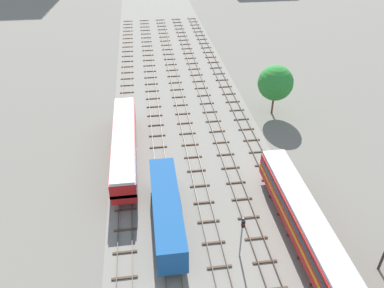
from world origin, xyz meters
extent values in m
plane|color=slate|center=(0.00, 56.00, 0.00)|extent=(480.00, 480.00, 0.00)
cube|color=gray|center=(0.00, 56.00, 0.00)|extent=(21.68, 176.00, 0.01)
cube|color=#47382D|center=(-9.56, 57.00, 0.22)|extent=(0.07, 126.00, 0.15)
cube|color=#47382D|center=(-8.12, 57.00, 0.22)|extent=(0.07, 126.00, 0.15)
cube|color=brown|center=(-8.84, 34.50, 0.07)|extent=(2.40, 0.22, 0.14)
cube|color=brown|center=(-8.84, 37.50, 0.07)|extent=(2.40, 0.22, 0.14)
cube|color=brown|center=(-8.84, 40.50, 0.07)|extent=(2.40, 0.22, 0.14)
cube|color=brown|center=(-8.84, 43.50, 0.07)|extent=(2.40, 0.22, 0.14)
cube|color=brown|center=(-8.84, 46.50, 0.07)|extent=(2.40, 0.22, 0.14)
cube|color=brown|center=(-8.84, 49.50, 0.07)|extent=(2.40, 0.22, 0.14)
cube|color=brown|center=(-8.84, 52.50, 0.07)|extent=(2.40, 0.22, 0.14)
cube|color=brown|center=(-8.84, 55.50, 0.07)|extent=(2.40, 0.22, 0.14)
cube|color=brown|center=(-8.84, 58.50, 0.07)|extent=(2.40, 0.22, 0.14)
cube|color=brown|center=(-8.84, 61.50, 0.07)|extent=(2.40, 0.22, 0.14)
cube|color=brown|center=(-8.84, 64.50, 0.07)|extent=(2.40, 0.22, 0.14)
cube|color=brown|center=(-8.84, 67.50, 0.07)|extent=(2.40, 0.22, 0.14)
cube|color=brown|center=(-8.84, 70.50, 0.07)|extent=(2.40, 0.22, 0.14)
cube|color=brown|center=(-8.84, 73.50, 0.07)|extent=(2.40, 0.22, 0.14)
cube|color=brown|center=(-8.84, 76.50, 0.07)|extent=(2.40, 0.22, 0.14)
cube|color=brown|center=(-8.84, 79.50, 0.07)|extent=(2.40, 0.22, 0.14)
cube|color=brown|center=(-8.84, 82.50, 0.07)|extent=(2.40, 0.22, 0.14)
cube|color=brown|center=(-8.84, 85.50, 0.07)|extent=(2.40, 0.22, 0.14)
cube|color=brown|center=(-8.84, 88.50, 0.07)|extent=(2.40, 0.22, 0.14)
cube|color=brown|center=(-8.84, 91.50, 0.07)|extent=(2.40, 0.22, 0.14)
cube|color=brown|center=(-8.84, 94.50, 0.07)|extent=(2.40, 0.22, 0.14)
cube|color=brown|center=(-8.84, 97.50, 0.07)|extent=(2.40, 0.22, 0.14)
cube|color=brown|center=(-8.84, 100.50, 0.07)|extent=(2.40, 0.22, 0.14)
cube|color=brown|center=(-8.84, 103.50, 0.07)|extent=(2.40, 0.22, 0.14)
cube|color=brown|center=(-8.84, 106.50, 0.07)|extent=(2.40, 0.22, 0.14)
cube|color=brown|center=(-8.84, 109.50, 0.07)|extent=(2.40, 0.22, 0.14)
cube|color=brown|center=(-8.84, 112.50, 0.07)|extent=(2.40, 0.22, 0.14)
cube|color=brown|center=(-8.84, 115.50, 0.07)|extent=(2.40, 0.22, 0.14)
cube|color=brown|center=(-8.84, 118.50, 0.07)|extent=(2.40, 0.22, 0.14)
cube|color=#47382D|center=(-5.14, 57.00, 0.22)|extent=(0.07, 126.00, 0.15)
cube|color=#47382D|center=(-3.70, 57.00, 0.22)|extent=(0.07, 126.00, 0.15)
cube|color=brown|center=(-4.42, 34.50, 0.07)|extent=(2.40, 0.22, 0.14)
cube|color=brown|center=(-4.42, 37.50, 0.07)|extent=(2.40, 0.22, 0.14)
cube|color=brown|center=(-4.42, 40.50, 0.07)|extent=(2.40, 0.22, 0.14)
cube|color=brown|center=(-4.42, 43.50, 0.07)|extent=(2.40, 0.22, 0.14)
cube|color=brown|center=(-4.42, 46.50, 0.07)|extent=(2.40, 0.22, 0.14)
cube|color=brown|center=(-4.42, 49.50, 0.07)|extent=(2.40, 0.22, 0.14)
cube|color=brown|center=(-4.42, 52.50, 0.07)|extent=(2.40, 0.22, 0.14)
cube|color=brown|center=(-4.42, 55.50, 0.07)|extent=(2.40, 0.22, 0.14)
cube|color=brown|center=(-4.42, 58.50, 0.07)|extent=(2.40, 0.22, 0.14)
cube|color=brown|center=(-4.42, 61.50, 0.07)|extent=(2.40, 0.22, 0.14)
cube|color=brown|center=(-4.42, 64.50, 0.07)|extent=(2.40, 0.22, 0.14)
cube|color=brown|center=(-4.42, 67.50, 0.07)|extent=(2.40, 0.22, 0.14)
cube|color=brown|center=(-4.42, 70.50, 0.07)|extent=(2.40, 0.22, 0.14)
cube|color=brown|center=(-4.42, 73.50, 0.07)|extent=(2.40, 0.22, 0.14)
cube|color=brown|center=(-4.42, 76.50, 0.07)|extent=(2.40, 0.22, 0.14)
cube|color=brown|center=(-4.42, 79.50, 0.07)|extent=(2.40, 0.22, 0.14)
cube|color=brown|center=(-4.42, 82.50, 0.07)|extent=(2.40, 0.22, 0.14)
cube|color=brown|center=(-4.42, 85.50, 0.07)|extent=(2.40, 0.22, 0.14)
cube|color=brown|center=(-4.42, 88.50, 0.07)|extent=(2.40, 0.22, 0.14)
cube|color=brown|center=(-4.42, 91.50, 0.07)|extent=(2.40, 0.22, 0.14)
cube|color=brown|center=(-4.42, 94.50, 0.07)|extent=(2.40, 0.22, 0.14)
cube|color=brown|center=(-4.42, 97.50, 0.07)|extent=(2.40, 0.22, 0.14)
cube|color=brown|center=(-4.42, 100.50, 0.07)|extent=(2.40, 0.22, 0.14)
cube|color=brown|center=(-4.42, 103.50, 0.07)|extent=(2.40, 0.22, 0.14)
cube|color=brown|center=(-4.42, 106.50, 0.07)|extent=(2.40, 0.22, 0.14)
cube|color=brown|center=(-4.42, 109.50, 0.07)|extent=(2.40, 0.22, 0.14)
cube|color=brown|center=(-4.42, 112.50, 0.07)|extent=(2.40, 0.22, 0.14)
cube|color=brown|center=(-4.42, 115.50, 0.07)|extent=(2.40, 0.22, 0.14)
cube|color=brown|center=(-4.42, 118.50, 0.07)|extent=(2.40, 0.22, 0.14)
cube|color=#47382D|center=(-0.72, 57.00, 0.22)|extent=(0.07, 126.00, 0.15)
cube|color=#47382D|center=(0.72, 57.00, 0.22)|extent=(0.07, 126.00, 0.15)
cube|color=brown|center=(0.00, 34.50, 0.07)|extent=(2.40, 0.22, 0.14)
cube|color=brown|center=(0.00, 37.50, 0.07)|extent=(2.40, 0.22, 0.14)
cube|color=brown|center=(0.00, 40.50, 0.07)|extent=(2.40, 0.22, 0.14)
cube|color=brown|center=(0.00, 43.50, 0.07)|extent=(2.40, 0.22, 0.14)
cube|color=brown|center=(0.00, 46.50, 0.07)|extent=(2.40, 0.22, 0.14)
cube|color=brown|center=(0.00, 49.50, 0.07)|extent=(2.40, 0.22, 0.14)
cube|color=brown|center=(0.00, 52.50, 0.07)|extent=(2.40, 0.22, 0.14)
cube|color=brown|center=(0.00, 55.50, 0.07)|extent=(2.40, 0.22, 0.14)
cube|color=brown|center=(0.00, 58.50, 0.07)|extent=(2.40, 0.22, 0.14)
cube|color=brown|center=(0.00, 61.50, 0.07)|extent=(2.40, 0.22, 0.14)
cube|color=brown|center=(0.00, 64.50, 0.07)|extent=(2.40, 0.22, 0.14)
cube|color=brown|center=(0.00, 67.50, 0.07)|extent=(2.40, 0.22, 0.14)
cube|color=brown|center=(0.00, 70.50, 0.07)|extent=(2.40, 0.22, 0.14)
cube|color=brown|center=(0.00, 73.50, 0.07)|extent=(2.40, 0.22, 0.14)
cube|color=brown|center=(0.00, 76.50, 0.07)|extent=(2.40, 0.22, 0.14)
cube|color=brown|center=(0.00, 79.50, 0.07)|extent=(2.40, 0.22, 0.14)
cube|color=brown|center=(0.00, 82.50, 0.07)|extent=(2.40, 0.22, 0.14)
cube|color=brown|center=(0.00, 85.50, 0.07)|extent=(2.40, 0.22, 0.14)
cube|color=brown|center=(0.00, 88.50, 0.07)|extent=(2.40, 0.22, 0.14)
cube|color=brown|center=(0.00, 91.50, 0.07)|extent=(2.40, 0.22, 0.14)
cube|color=brown|center=(0.00, 94.50, 0.07)|extent=(2.40, 0.22, 0.14)
cube|color=brown|center=(0.00, 97.50, 0.07)|extent=(2.40, 0.22, 0.14)
cube|color=brown|center=(0.00, 100.50, 0.07)|extent=(2.40, 0.22, 0.14)
cube|color=brown|center=(0.00, 103.50, 0.07)|extent=(2.40, 0.22, 0.14)
cube|color=brown|center=(0.00, 106.50, 0.07)|extent=(2.40, 0.22, 0.14)
cube|color=brown|center=(0.00, 109.50, 0.07)|extent=(2.40, 0.22, 0.14)
cube|color=brown|center=(0.00, 112.50, 0.07)|extent=(2.40, 0.22, 0.14)
cube|color=brown|center=(0.00, 115.50, 0.07)|extent=(2.40, 0.22, 0.14)
cube|color=brown|center=(0.00, 118.50, 0.07)|extent=(2.40, 0.22, 0.14)
cube|color=#47382D|center=(3.70, 57.00, 0.22)|extent=(0.07, 126.00, 0.15)
cube|color=#47382D|center=(5.14, 57.00, 0.22)|extent=(0.07, 126.00, 0.15)
cube|color=brown|center=(4.42, 34.50, 0.07)|extent=(2.40, 0.22, 0.14)
cube|color=brown|center=(4.42, 37.50, 0.07)|extent=(2.40, 0.22, 0.14)
cube|color=brown|center=(4.42, 40.50, 0.07)|extent=(2.40, 0.22, 0.14)
cube|color=brown|center=(4.42, 43.50, 0.07)|extent=(2.40, 0.22, 0.14)
cube|color=brown|center=(4.42, 46.50, 0.07)|extent=(2.40, 0.22, 0.14)
cube|color=brown|center=(4.42, 49.50, 0.07)|extent=(2.40, 0.22, 0.14)
cube|color=brown|center=(4.42, 52.50, 0.07)|extent=(2.40, 0.22, 0.14)
cube|color=brown|center=(4.42, 55.50, 0.07)|extent=(2.40, 0.22, 0.14)
cube|color=brown|center=(4.42, 58.50, 0.07)|extent=(2.40, 0.22, 0.14)
cube|color=brown|center=(4.42, 61.50, 0.07)|extent=(2.40, 0.22, 0.14)
cube|color=brown|center=(4.42, 64.50, 0.07)|extent=(2.40, 0.22, 0.14)
cube|color=brown|center=(4.42, 67.50, 0.07)|extent=(2.40, 0.22, 0.14)
cube|color=brown|center=(4.42, 70.50, 0.07)|extent=(2.40, 0.22, 0.14)
cube|color=brown|center=(4.42, 73.50, 0.07)|extent=(2.40, 0.22, 0.14)
cube|color=brown|center=(4.42, 76.50, 0.07)|extent=(2.40, 0.22, 0.14)
cube|color=brown|center=(4.42, 79.50, 0.07)|extent=(2.40, 0.22, 0.14)
cube|color=brown|center=(4.42, 82.50, 0.07)|extent=(2.40, 0.22, 0.14)
cube|color=brown|center=(4.42, 85.50, 0.07)|extent=(2.40, 0.22, 0.14)
cube|color=brown|center=(4.42, 88.50, 0.07)|extent=(2.40, 0.22, 0.14)
cube|color=brown|center=(4.42, 91.50, 0.07)|extent=(2.40, 0.22, 0.14)
cube|color=brown|center=(4.42, 94.50, 0.07)|extent=(2.40, 0.22, 0.14)
cube|color=brown|center=(4.42, 97.50, 0.07)|extent=(2.40, 0.22, 0.14)
cube|color=brown|center=(4.42, 100.50, 0.07)|extent=(2.40, 0.22, 0.14)
cube|color=brown|center=(4.42, 103.50, 0.07)|extent=(2.40, 0.22, 0.14)
cube|color=brown|center=(4.42, 106.50, 0.07)|extent=(2.40, 0.22, 0.14)
cube|color=brown|center=(4.42, 109.50, 0.07)|extent=(2.40, 0.22, 0.14)
cube|color=brown|center=(4.42, 112.50, 0.07)|extent=(2.40, 0.22, 0.14)
cube|color=brown|center=(4.42, 115.50, 0.07)|extent=(2.40, 0.22, 0.14)
cube|color=brown|center=(4.42, 118.50, 0.07)|extent=(2.40, 0.22, 0.14)
cube|color=#47382D|center=(8.12, 57.00, 0.22)|extent=(0.07, 126.00, 0.15)
cube|color=#47382D|center=(9.56, 57.00, 0.22)|extent=(0.07, 126.00, 0.15)
cube|color=brown|center=(8.84, 31.50, 0.07)|extent=(2.40, 0.22, 0.14)
cube|color=brown|center=(8.84, 34.50, 0.07)|extent=(2.40, 0.22, 0.14)
cube|color=brown|center=(8.84, 37.50, 0.07)|extent=(2.40, 0.22, 0.14)
cube|color=brown|center=(8.84, 40.50, 0.07)|extent=(2.40, 0.22, 0.14)
cube|color=brown|center=(8.84, 43.50, 0.07)|extent=(2.40, 0.22, 0.14)
cube|color=brown|center=(8.84, 46.50, 0.07)|extent=(2.40, 0.22, 0.14)
cube|color=brown|center=(8.84, 49.50, 0.07)|extent=(2.40, 0.22, 0.14)
cube|color=brown|center=(8.84, 52.50, 0.07)|extent=(2.40, 0.22, 0.14)
cube|color=brown|center=(8.84, 55.50, 0.07)|extent=(2.40, 0.22, 0.14)
cube|color=brown|center=(8.84, 58.50, 0.07)|extent=(2.40, 0.22, 0.14)
cube|color=brown|center=(8.84, 61.50, 0.07)|extent=(2.40, 0.22, 0.14)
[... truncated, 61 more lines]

